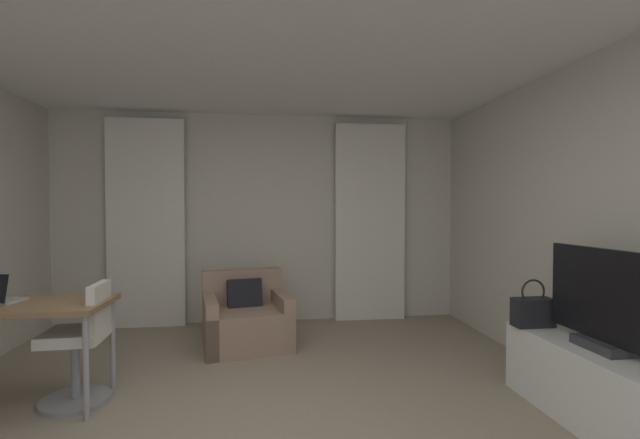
# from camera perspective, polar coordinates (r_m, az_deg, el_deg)

# --- Properties ---
(wall_window) EXTENTS (5.12, 0.06, 2.60)m
(wall_window) POSITION_cam_1_polar(r_m,az_deg,el_deg) (5.49, -7.72, 0.15)
(wall_window) COLOR beige
(wall_window) RESTS_ON ground
(curtain_left_panel) EXTENTS (0.90, 0.06, 2.50)m
(curtain_left_panel) POSITION_cam_1_polar(r_m,az_deg,el_deg) (5.55, -22.08, -0.46)
(curtain_left_panel) COLOR silver
(curtain_left_panel) RESTS_ON ground
(curtain_right_panel) EXTENTS (0.90, 0.06, 2.50)m
(curtain_right_panel) POSITION_cam_1_polar(r_m,az_deg,el_deg) (5.53, 6.68, -0.36)
(curtain_right_panel) COLOR silver
(curtain_right_panel) RESTS_ON ground
(armchair) EXTENTS (0.98, 0.93, 0.76)m
(armchair) POSITION_cam_1_polar(r_m,az_deg,el_deg) (4.65, -9.80, -13.05)
(armchair) COLOR #997A66
(armchair) RESTS_ON ground
(desk) EXTENTS (1.29, 0.61, 0.75)m
(desk) POSITION_cam_1_polar(r_m,az_deg,el_deg) (3.82, -35.77, -10.03)
(desk) COLOR olive
(desk) RESTS_ON ground
(desk_chair) EXTENTS (0.48, 0.48, 0.88)m
(desk_chair) POSITION_cam_1_polar(r_m,az_deg,el_deg) (3.72, -29.17, -14.88)
(desk_chair) COLOR gray
(desk_chair) RESTS_ON ground
(tv_console) EXTENTS (0.48, 1.35, 0.51)m
(tv_console) POSITION_cam_1_polar(r_m,az_deg,el_deg) (3.54, 32.86, -18.10)
(tv_console) COLOR white
(tv_console) RESTS_ON ground
(tv_flatscreen) EXTENTS (0.20, 0.94, 0.66)m
(tv_flatscreen) POSITION_cam_1_polar(r_m,az_deg,el_deg) (3.36, 33.50, -9.22)
(tv_flatscreen) COLOR #333338
(tv_flatscreen) RESTS_ON tv_console
(handbag_primary) EXTENTS (0.30, 0.14, 0.37)m
(handbag_primary) POSITION_cam_1_polar(r_m,az_deg,el_deg) (3.78, 26.42, -10.83)
(handbag_primary) COLOR black
(handbag_primary) RESTS_ON tv_console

